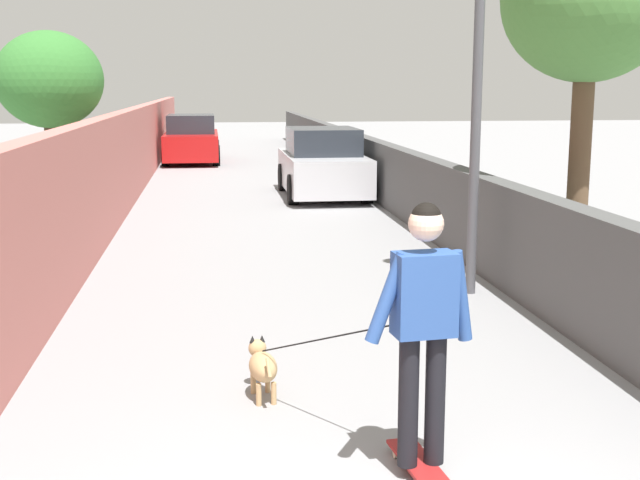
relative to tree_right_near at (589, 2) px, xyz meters
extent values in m
plane|color=gray|center=(6.50, 3.93, -3.53)|extent=(80.00, 80.00, 0.00)
cube|color=#CC726B|center=(4.50, 6.64, -2.55)|extent=(48.00, 0.30, 1.95)
cube|color=#4C4C4C|center=(4.50, 1.22, -2.89)|extent=(48.00, 0.30, 1.28)
cylinder|color=brown|center=(0.00, 0.00, -2.08)|extent=(0.29, 0.29, 2.90)
cylinder|color=#473523|center=(5.50, 7.76, -2.53)|extent=(0.29, 0.29, 2.00)
ellipsoid|color=#387A33|center=(5.50, 7.76, -0.95)|extent=(1.96, 1.96, 1.77)
cylinder|color=#4C4C51|center=(-1.01, 1.77, -1.36)|extent=(0.12, 0.12, 4.35)
cube|color=maroon|center=(-5.61, 3.55, -3.46)|extent=(0.82, 0.28, 0.02)
cylinder|color=beige|center=(-5.33, 3.65, -3.50)|extent=(0.06, 0.04, 0.06)
cylinder|color=beige|center=(-5.32, 3.51, -3.50)|extent=(0.06, 0.04, 0.06)
cylinder|color=black|center=(-5.61, 3.64, -3.01)|extent=(0.14, 0.14, 0.86)
cylinder|color=black|center=(-5.60, 3.46, -3.01)|extent=(0.14, 0.14, 0.86)
cube|color=#2D5199|center=(-5.61, 3.55, -2.32)|extent=(0.26, 0.40, 0.53)
cylinder|color=#2D5199|center=(-5.63, 3.79, -2.33)|extent=(0.12, 0.29, 0.58)
cylinder|color=#2D5199|center=(-5.58, 3.31, -2.34)|extent=(0.11, 0.18, 0.59)
sphere|color=beige|center=(-5.61, 3.55, -1.88)|extent=(0.22, 0.22, 0.22)
sphere|color=black|center=(-5.61, 3.55, -1.84)|extent=(0.19, 0.19, 0.19)
ellipsoid|color=tan|center=(-4.14, 4.47, -3.26)|extent=(0.45, 0.26, 0.22)
sphere|color=tan|center=(-3.87, 4.50, -3.19)|extent=(0.15, 0.15, 0.15)
cone|color=black|center=(-3.87, 4.54, -3.11)|extent=(0.06, 0.06, 0.06)
cone|color=black|center=(-3.86, 4.46, -3.11)|extent=(0.06, 0.06, 0.06)
cylinder|color=tan|center=(-4.01, 4.55, -3.44)|extent=(0.04, 0.04, 0.18)
cylinder|color=tan|center=(-4.00, 4.43, -3.44)|extent=(0.04, 0.04, 0.18)
cylinder|color=tan|center=(-4.28, 4.52, -3.44)|extent=(0.04, 0.04, 0.18)
cylinder|color=tan|center=(-4.27, 4.40, -3.44)|extent=(0.04, 0.04, 0.18)
cylinder|color=tan|center=(-4.40, 4.45, -3.18)|extent=(0.14, 0.04, 0.13)
cylinder|color=black|center=(-4.87, 4.01, -2.80)|extent=(1.48, 0.93, 0.66)
cube|color=silver|center=(8.03, 2.37, -2.97)|extent=(3.90, 1.70, 0.80)
cube|color=#262B33|center=(8.03, 2.37, -2.29)|extent=(2.03, 1.50, 0.60)
cylinder|color=black|center=(9.24, 3.16, -3.21)|extent=(0.64, 0.22, 0.64)
cylinder|color=black|center=(9.24, 1.58, -3.21)|extent=(0.64, 0.22, 0.64)
cylinder|color=black|center=(6.82, 3.16, -3.21)|extent=(0.64, 0.22, 0.64)
cylinder|color=black|center=(6.82, 1.58, -3.21)|extent=(0.64, 0.22, 0.64)
cube|color=#B71414|center=(17.04, 5.49, -2.97)|extent=(4.29, 1.70, 0.80)
cube|color=#262B33|center=(17.04, 5.49, -2.29)|extent=(2.23, 1.50, 0.60)
cylinder|color=black|center=(18.37, 6.28, -3.21)|extent=(0.64, 0.22, 0.64)
cylinder|color=black|center=(18.37, 4.70, -3.21)|extent=(0.64, 0.22, 0.64)
cylinder|color=black|center=(15.71, 6.28, -3.21)|extent=(0.64, 0.22, 0.64)
cylinder|color=black|center=(15.71, 4.70, -3.21)|extent=(0.64, 0.22, 0.64)
camera|label=1|loc=(-10.47, 4.84, -1.04)|focal=46.58mm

